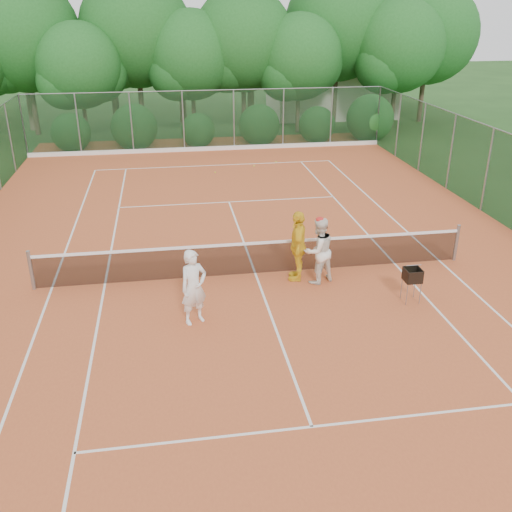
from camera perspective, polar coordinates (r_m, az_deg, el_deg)
The scene contains 14 objects.
ground at distance 15.96m, azimuth -0.06°, elevation -1.85°, with size 120.00×120.00×0.00m, color #1F4418.
clay_court at distance 15.96m, azimuth -0.06°, elevation -1.82°, with size 18.00×36.00×0.02m, color #C3592D.
club_building at distance 40.20m, azimuth 7.52°, elevation 15.92°, with size 8.00×5.00×3.00m, color beige.
tennis_net at distance 15.74m, azimuth -0.06°, elevation -0.10°, with size 11.97×0.10×1.10m.
player_white at distance 13.28m, azimuth -6.24°, elevation -3.12°, with size 0.67×0.44×1.83m, color white.
player_center_grp at distance 15.22m, azimuth 6.26°, elevation 0.56°, with size 1.09×0.98×1.86m.
player_yellow at distance 15.34m, azimuth 4.22°, elevation 1.05°, with size 1.14×0.48×1.95m, color yellow.
ball_hopper at distance 14.73m, azimuth 15.39°, elevation -1.91°, with size 0.39×0.39×0.90m.
stray_ball_a at distance 26.79m, azimuth -0.20°, elevation 9.00°, with size 0.07×0.07×0.07m, color #BFDC33.
stray_ball_b at distance 27.51m, azimuth 2.01°, elevation 9.39°, with size 0.07×0.07×0.07m, color #B3CD2F.
stray_ball_c at distance 25.78m, azimuth -4.11°, elevation 8.34°, with size 0.07×0.07×0.07m, color yellow.
court_markings at distance 15.95m, azimuth -0.06°, elevation -1.77°, with size 11.03×23.83×0.01m.
fence_back at distance 29.79m, azimuth -4.75°, elevation 13.33°, with size 18.07×0.07×3.00m.
tropical_treeline at distance 34.67m, azimuth -3.21°, elevation 20.84°, with size 32.10×8.49×15.03m.
Camera 1 is at (-2.27, -14.20, 6.93)m, focal length 40.00 mm.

